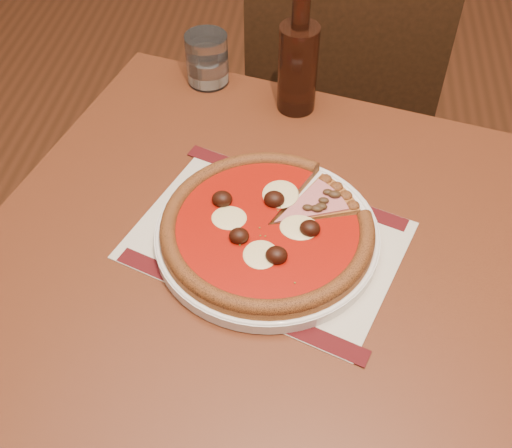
% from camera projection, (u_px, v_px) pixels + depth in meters
% --- Properties ---
extents(table, '(0.96, 0.96, 0.75)m').
position_uv_depth(table, '(254.00, 289.00, 1.01)').
color(table, '#632E17').
rests_on(table, ground).
extents(chair_far, '(0.46, 0.46, 0.91)m').
position_uv_depth(chair_far, '(336.00, 96.00, 1.57)').
color(chair_far, black).
rests_on(chair_far, ground).
extents(placemat, '(0.45, 0.38, 0.00)m').
position_uv_depth(placemat, '(267.00, 240.00, 0.95)').
color(placemat, beige).
rests_on(placemat, table).
extents(plate, '(0.33, 0.33, 0.02)m').
position_uv_depth(plate, '(267.00, 236.00, 0.94)').
color(plate, white).
rests_on(plate, placemat).
extents(pizza, '(0.31, 0.31, 0.04)m').
position_uv_depth(pizza, '(267.00, 227.00, 0.92)').
color(pizza, '#AD682A').
rests_on(pizza, plate).
extents(ham_slice, '(0.12, 0.12, 0.02)m').
position_uv_depth(ham_slice, '(319.00, 201.00, 0.96)').
color(ham_slice, '#AD682A').
rests_on(ham_slice, plate).
extents(water_glass, '(0.09, 0.09, 0.10)m').
position_uv_depth(water_glass, '(207.00, 59.00, 1.18)').
color(water_glass, white).
rests_on(water_glass, table).
extents(bottle, '(0.07, 0.07, 0.23)m').
position_uv_depth(bottle, '(298.00, 64.00, 1.10)').
color(bottle, black).
rests_on(bottle, table).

